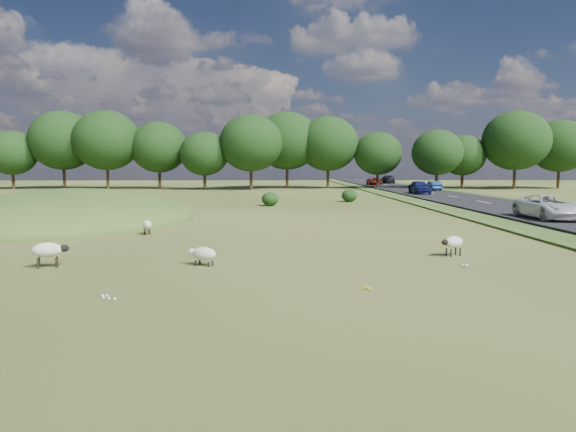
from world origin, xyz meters
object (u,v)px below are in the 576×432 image
object	(u,v)px
sheep_2	(453,242)
sheep_1	(147,225)
car_0	(420,187)
car_1	(374,181)
car_2	(549,207)
car_5	(433,186)
car_4	(387,179)
sheep_0	(203,254)
sheep_3	(48,250)

from	to	relation	value
sheep_2	sheep_1	bearing A→B (deg)	-55.95
car_0	car_1	world-z (taller)	car_0
car_2	car_5	bearing A→B (deg)	83.85
car_0	car_4	world-z (taller)	car_0
car_5	car_1	bearing A→B (deg)	-79.28
car_0	car_1	distance (m)	27.21
sheep_0	car_5	size ratio (longest dim) A/B	0.32
sheep_0	car_0	world-z (taller)	car_0
sheep_1	car_0	bearing A→B (deg)	-58.14
sheep_0	car_4	distance (m)	78.96
sheep_3	car_0	size ratio (longest dim) A/B	0.28
sheep_1	car_5	world-z (taller)	car_5
sheep_2	sheep_3	world-z (taller)	sheep_3
car_2	sheep_0	bearing A→B (deg)	-145.96
sheep_1	sheep_3	size ratio (longest dim) A/B	0.83
sheep_1	car_5	distance (m)	48.36
car_2	car_0	bearing A→B (deg)	90.00
car_1	car_4	size ratio (longest dim) A/B	0.89
car_0	car_1	size ratio (longest dim) A/B	1.02
car_2	car_5	distance (m)	35.45
car_2	sheep_2	bearing A→B (deg)	-130.94
sheep_2	car_1	bearing A→B (deg)	-128.29
sheep_0	sheep_3	world-z (taller)	sheep_3
sheep_0	car_1	bearing A→B (deg)	-77.84
sheep_2	car_2	xyz separation A→B (m)	(9.88, 11.39, 0.44)
sheep_1	car_5	size ratio (longest dim) A/B	0.28
sheep_1	car_4	world-z (taller)	car_4
car_0	car_5	distance (m)	8.08
car_0	car_4	size ratio (longest dim) A/B	0.90
sheep_2	sheep_3	bearing A→B (deg)	-22.67
sheep_3	car_0	world-z (taller)	car_0
sheep_1	sheep_0	bearing A→B (deg)	-177.03
car_5	sheep_2	bearing A→B (deg)	73.65
car_1	car_2	world-z (taller)	car_2
sheep_1	car_4	size ratio (longest dim) A/B	0.21
sheep_0	car_5	distance (m)	53.49
car_2	sheep_1	bearing A→B (deg)	-168.18
sheep_0	car_2	xyz separation A→B (m)	(19.26, 13.01, 0.57)
car_0	sheep_0	bearing A→B (deg)	-115.09
sheep_3	car_5	xyz separation A→B (m)	(28.31, 48.49, 0.25)
sheep_1	car_2	distance (m)	23.74
sheep_0	car_5	bearing A→B (deg)	-87.64
sheep_0	sheep_2	distance (m)	9.52
sheep_2	car_0	bearing A→B (deg)	-133.91
car_4	car_1	bearing A→B (deg)	62.13
car_1	car_5	world-z (taller)	car_1
car_1	car_2	bearing A→B (deg)	-90.00
sheep_3	car_5	distance (m)	56.15
sheep_1	car_4	distance (m)	72.59
sheep_2	car_2	distance (m)	15.09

